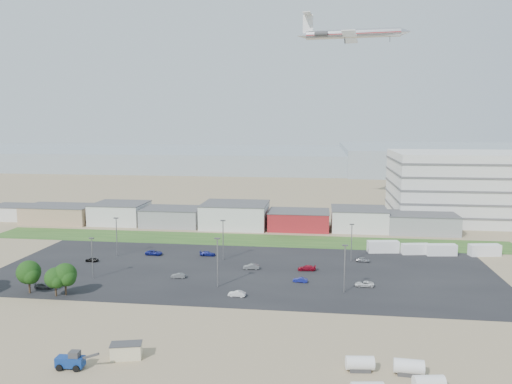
% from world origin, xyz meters
% --- Properties ---
extents(ground, '(700.00, 700.00, 0.00)m').
position_xyz_m(ground, '(0.00, 0.00, 0.00)').
color(ground, '#897957').
rests_on(ground, ground).
extents(parking_lot, '(120.00, 50.00, 0.01)m').
position_xyz_m(parking_lot, '(5.00, 20.00, 0.01)').
color(parking_lot, black).
rests_on(parking_lot, ground).
extents(grass_strip, '(160.00, 16.00, 0.02)m').
position_xyz_m(grass_strip, '(0.00, 52.00, 0.01)').
color(grass_strip, '#264F1D').
rests_on(grass_strip, ground).
extents(hills_backdrop, '(700.00, 200.00, 9.00)m').
position_xyz_m(hills_backdrop, '(40.00, 315.00, 4.50)').
color(hills_backdrop, gray).
rests_on(hills_backdrop, ground).
extents(building_row, '(170.00, 20.00, 8.00)m').
position_xyz_m(building_row, '(-17.00, 71.00, 4.00)').
color(building_row, silver).
rests_on(building_row, ground).
extents(parking_garage, '(80.00, 40.00, 25.00)m').
position_xyz_m(parking_garage, '(90.00, 95.00, 12.50)').
color(parking_garage, silver).
rests_on(parking_garage, ground).
extents(portable_shed, '(5.17, 3.52, 2.37)m').
position_xyz_m(portable_shed, '(-5.72, -27.31, 1.19)').
color(portable_shed, beige).
rests_on(portable_shed, ground).
extents(telehandler, '(6.56, 2.43, 2.70)m').
position_xyz_m(telehandler, '(-12.57, -31.46, 1.35)').
color(telehandler, navy).
rests_on(telehandler, ground).
extents(storage_tank_nw, '(4.20, 2.42, 2.41)m').
position_xyz_m(storage_tank_nw, '(29.24, -26.62, 1.20)').
color(storage_tank_nw, silver).
rests_on(storage_tank_nw, ground).
extents(storage_tank_ne, '(4.32, 2.36, 2.52)m').
position_xyz_m(storage_tank_ne, '(36.05, -26.89, 1.26)').
color(storage_tank_ne, silver).
rests_on(storage_tank_ne, ground).
extents(storage_tank_se, '(4.36, 2.70, 2.44)m').
position_xyz_m(storage_tank_se, '(37.95, -31.14, 1.22)').
color(storage_tank_se, silver).
rests_on(storage_tank_se, ground).
extents(box_trailer_a, '(8.78, 3.88, 3.18)m').
position_xyz_m(box_trailer_a, '(40.53, 42.15, 1.59)').
color(box_trailer_a, silver).
rests_on(box_trailer_a, ground).
extents(box_trailer_b, '(7.83, 3.66, 2.82)m').
position_xyz_m(box_trailer_b, '(49.12, 41.49, 1.41)').
color(box_trailer_b, silver).
rests_on(box_trailer_b, ground).
extents(box_trailer_c, '(8.28, 3.59, 3.00)m').
position_xyz_m(box_trailer_c, '(55.80, 41.10, 1.50)').
color(box_trailer_c, silver).
rests_on(box_trailer_c, ground).
extents(box_trailer_d, '(8.59, 4.06, 3.09)m').
position_xyz_m(box_trailer_d, '(67.30, 42.12, 1.55)').
color(box_trailer_d, silver).
rests_on(box_trailer_d, ground).
extents(tree_mid, '(5.29, 5.29, 7.94)m').
position_xyz_m(tree_mid, '(-37.26, -1.80, 3.97)').
color(tree_mid, black).
rests_on(tree_mid, ground).
extents(tree_right, '(4.57, 4.57, 6.86)m').
position_xyz_m(tree_right, '(-30.77, -2.87, 3.43)').
color(tree_right, black).
rests_on(tree_right, ground).
extents(tree_near, '(5.12, 5.12, 7.68)m').
position_xyz_m(tree_near, '(-29.11, -1.96, 3.84)').
color(tree_near, black).
rests_on(tree_near, ground).
extents(lightpole_front_l, '(1.13, 0.47, 9.57)m').
position_xyz_m(lightpole_front_l, '(-28.55, 9.47, 4.79)').
color(lightpole_front_l, slate).
rests_on(lightpole_front_l, ground).
extents(lightpole_front_m, '(1.28, 0.53, 10.90)m').
position_xyz_m(lightpole_front_m, '(1.18, 7.43, 5.45)').
color(lightpole_front_m, slate).
rests_on(lightpole_front_m, ground).
extents(lightpole_front_r, '(1.21, 0.50, 10.29)m').
position_xyz_m(lightpole_front_r, '(28.44, 7.24, 5.14)').
color(lightpole_front_r, slate).
rests_on(lightpole_front_r, ground).
extents(lightpole_back_l, '(1.23, 0.51, 10.49)m').
position_xyz_m(lightpole_back_l, '(-30.90, 28.87, 5.24)').
color(lightpole_back_l, slate).
rests_on(lightpole_back_l, ground).
extents(lightpole_back_m, '(1.24, 0.52, 10.56)m').
position_xyz_m(lightpole_back_m, '(-1.86, 28.89, 5.28)').
color(lightpole_back_m, slate).
rests_on(lightpole_back_m, ground).
extents(lightpole_back_r, '(1.16, 0.48, 9.84)m').
position_xyz_m(lightpole_back_r, '(31.27, 31.82, 4.92)').
color(lightpole_back_r, slate).
rests_on(lightpole_back_r, ground).
extents(airliner, '(47.04, 34.48, 13.06)m').
position_xyz_m(airliner, '(34.43, 108.02, 70.00)').
color(airliner, silver).
extents(parked_car_0, '(4.24, 2.06, 1.16)m').
position_xyz_m(parked_car_0, '(33.00, 11.74, 0.58)').
color(parked_car_0, silver).
rests_on(parked_car_0, ground).
extents(parked_car_1, '(3.40, 1.54, 1.08)m').
position_xyz_m(parked_car_1, '(18.95, 12.85, 0.54)').
color(parked_car_1, navy).
rests_on(parked_car_1, ground).
extents(parked_car_4, '(3.41, 1.32, 1.11)m').
position_xyz_m(parked_car_4, '(-9.15, 12.32, 0.55)').
color(parked_car_4, '#595B5E').
rests_on(parked_car_4, ground).
extents(parked_car_5, '(3.34, 1.44, 1.12)m').
position_xyz_m(parked_car_5, '(-35.17, 22.58, 0.56)').
color(parked_car_5, black).
rests_on(parked_car_5, ground).
extents(parked_car_6, '(4.30, 1.87, 1.23)m').
position_xyz_m(parked_car_6, '(-6.82, 32.21, 0.62)').
color(parked_car_6, navy).
rests_on(parked_car_6, ground).
extents(parked_car_7, '(4.09, 1.83, 1.30)m').
position_xyz_m(parked_car_7, '(6.61, 21.39, 0.65)').
color(parked_car_7, '#595B5E').
rests_on(parked_car_7, ground).
extents(parked_car_8, '(3.61, 1.71, 1.19)m').
position_xyz_m(parked_car_8, '(34.26, 31.56, 0.60)').
color(parked_car_8, '#A5A5AA').
rests_on(parked_car_8, ground).
extents(parked_car_9, '(4.69, 2.29, 1.28)m').
position_xyz_m(parked_car_9, '(-21.45, 31.10, 0.64)').
color(parked_car_9, navy).
rests_on(parked_car_9, ground).
extents(parked_car_10, '(4.19, 2.02, 1.18)m').
position_xyz_m(parked_car_10, '(-35.96, 1.41, 0.59)').
color(parked_car_10, '#595B5E').
rests_on(parked_car_10, ground).
extents(parked_car_12, '(4.52, 2.11, 1.28)m').
position_xyz_m(parked_car_12, '(20.12, 22.10, 0.64)').
color(parked_car_12, maroon).
rests_on(parked_car_12, ground).
extents(parked_car_13, '(3.71, 1.55, 1.19)m').
position_xyz_m(parked_car_13, '(6.37, 1.80, 0.60)').
color(parked_car_13, silver).
rests_on(parked_car_13, ground).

